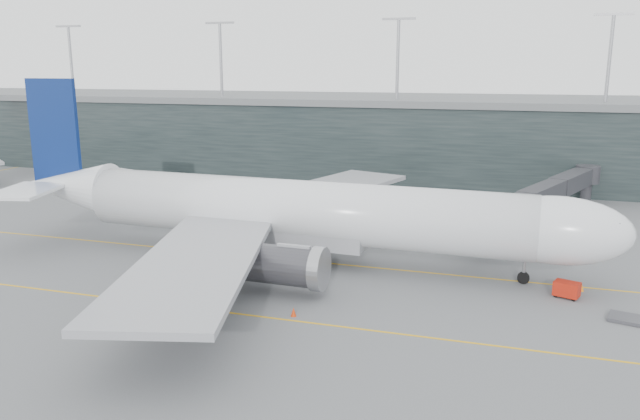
% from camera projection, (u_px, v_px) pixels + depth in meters
% --- Properties ---
extents(ground, '(320.00, 320.00, 0.00)m').
position_uv_depth(ground, '(278.00, 248.00, 73.73)').
color(ground, '#57575C').
rests_on(ground, ground).
extents(taxiline_a, '(160.00, 0.25, 0.02)m').
position_uv_depth(taxiline_a, '(265.00, 257.00, 70.01)').
color(taxiline_a, gold).
rests_on(taxiline_a, ground).
extents(taxiline_b, '(160.00, 0.25, 0.02)m').
position_uv_depth(taxiline_b, '(197.00, 309.00, 55.11)').
color(taxiline_b, gold).
rests_on(taxiline_b, ground).
extents(taxiline_lead_main, '(0.25, 60.00, 0.02)m').
position_uv_depth(taxiline_lead_main, '(359.00, 213.00, 90.91)').
color(taxiline_lead_main, gold).
rests_on(taxiline_lead_main, ground).
extents(terminal, '(240.00, 36.00, 29.00)m').
position_uv_depth(terminal, '(380.00, 134.00, 126.02)').
color(terminal, black).
rests_on(terminal, ground).
extents(main_aircraft, '(69.59, 65.50, 19.54)m').
position_uv_depth(main_aircraft, '(296.00, 212.00, 67.86)').
color(main_aircraft, silver).
rests_on(main_aircraft, ground).
extents(jet_bridge, '(16.80, 43.25, 5.91)m').
position_uv_depth(jet_bridge, '(530.00, 191.00, 84.68)').
color(jet_bridge, '#2A2A2F').
rests_on(jet_bridge, ground).
extents(gse_cart, '(2.58, 2.09, 1.52)m').
position_uv_depth(gse_cart, '(567.00, 289.00, 57.60)').
color(gse_cart, '#AC1B0C').
rests_on(gse_cart, ground).
extents(baggage_dolly, '(3.43, 3.00, 0.29)m').
position_uv_depth(baggage_dolly, '(627.00, 319.00, 52.51)').
color(baggage_dolly, '#39383D').
rests_on(baggage_dolly, ground).
extents(uld_a, '(2.04, 1.69, 1.75)m').
position_uv_depth(uld_a, '(261.00, 217.00, 84.72)').
color(uld_a, '#39383D').
rests_on(uld_a, ground).
extents(uld_b, '(1.98, 1.62, 1.73)m').
position_uv_depth(uld_b, '(288.00, 215.00, 85.86)').
color(uld_b, '#39383D').
rests_on(uld_b, ground).
extents(uld_c, '(2.00, 1.70, 1.64)m').
position_uv_depth(uld_c, '(316.00, 221.00, 82.94)').
color(uld_c, '#39383D').
rests_on(uld_c, ground).
extents(cone_nose, '(0.47, 0.47, 0.75)m').
position_uv_depth(cone_nose, '(581.00, 287.00, 59.39)').
color(cone_nose, orange).
rests_on(cone_nose, ground).
extents(cone_wing_stbd, '(0.49, 0.49, 0.78)m').
position_uv_depth(cone_wing_stbd, '(294.00, 312.00, 53.38)').
color(cone_wing_stbd, red).
rests_on(cone_wing_stbd, ground).
extents(cone_wing_port, '(0.49, 0.49, 0.78)m').
position_uv_depth(cone_wing_port, '(378.00, 227.00, 81.90)').
color(cone_wing_port, '#CF670B').
rests_on(cone_wing_port, ground).
extents(cone_tail, '(0.43, 0.43, 0.68)m').
position_uv_depth(cone_tail, '(160.00, 264.00, 66.58)').
color(cone_tail, '#E94A0C').
rests_on(cone_tail, ground).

